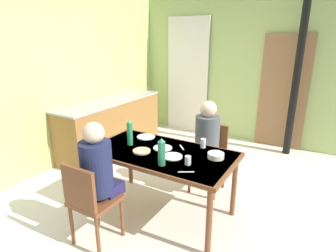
{
  "coord_description": "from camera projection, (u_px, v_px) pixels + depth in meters",
  "views": [
    {
      "loc": [
        1.65,
        -2.55,
        1.94
      ],
      "look_at": [
        0.19,
        -0.06,
        1.01
      ],
      "focal_mm": 29.52,
      "sensor_mm": 36.0,
      "label": 1
    }
  ],
  "objects": [
    {
      "name": "dinner_plate_far_center",
      "position": [
        163.0,
        148.0,
        3.07
      ],
      "size": [
        0.21,
        0.21,
        0.01
      ],
      "primitive_type": "cylinder",
      "color": "white",
      "rests_on": "dining_table"
    },
    {
      "name": "dining_table",
      "position": [
        161.0,
        158.0,
        3.01
      ],
      "size": [
        1.59,
        0.86,
        0.76
      ],
      "color": "brown",
      "rests_on": "ground_plane"
    },
    {
      "name": "wall_back",
      "position": [
        232.0,
        67.0,
        5.27
      ],
      "size": [
        4.0,
        0.1,
        2.77
      ],
      "primitive_type": "cube",
      "color": "#ACC374",
      "rests_on": "ground_plane"
    },
    {
      "name": "person_near_diner",
      "position": [
        98.0,
        166.0,
        2.59
      ],
      "size": [
        0.3,
        0.37,
        0.77
      ],
      "color": "#24214F",
      "rests_on": "ground_plane"
    },
    {
      "name": "dinner_plate_near_left",
      "position": [
        172.0,
        156.0,
        2.85
      ],
      "size": [
        0.21,
        0.21,
        0.01
      ],
      "primitive_type": "cylinder",
      "color": "white",
      "rests_on": "dining_table"
    },
    {
      "name": "chair_near_diner",
      "position": [
        89.0,
        200.0,
        2.57
      ],
      "size": [
        0.4,
        0.4,
        0.87
      ],
      "color": "brown",
      "rests_on": "ground_plane"
    },
    {
      "name": "drinking_glass_by_near_diner",
      "position": [
        188.0,
        160.0,
        2.67
      ],
      "size": [
        0.06,
        0.06,
        0.09
      ],
      "primitive_type": "cylinder",
      "color": "silver",
      "rests_on": "dining_table"
    },
    {
      "name": "wall_left",
      "position": [
        81.0,
        72.0,
        4.53
      ],
      "size": [
        0.1,
        4.05,
        2.77
      ],
      "primitive_type": "cube",
      "color": "#AEBF72",
      "rests_on": "ground_plane"
    },
    {
      "name": "chair_far_diner",
      "position": [
        210.0,
        153.0,
        3.59
      ],
      "size": [
        0.4,
        0.4,
        0.87
      ],
      "rotation": [
        0.0,
        0.0,
        3.14
      ],
      "color": "brown",
      "rests_on": "ground_plane"
    },
    {
      "name": "bread_plate_sliced",
      "position": [
        142.0,
        151.0,
        2.98
      ],
      "size": [
        0.19,
        0.19,
        0.02
      ],
      "primitive_type": "cylinder",
      "color": "#DBB77A",
      "rests_on": "dining_table"
    },
    {
      "name": "serving_bowl_center",
      "position": [
        216.0,
        156.0,
        2.82
      ],
      "size": [
        0.17,
        0.17,
        0.05
      ],
      "primitive_type": "cylinder",
      "color": "white",
      "rests_on": "dining_table"
    },
    {
      "name": "kitchen_counter",
      "position": [
        112.0,
        125.0,
        4.9
      ],
      "size": [
        0.61,
        2.14,
        0.91
      ],
      "color": "olive",
      "rests_on": "ground_plane"
    },
    {
      "name": "ground_plane",
      "position": [
        157.0,
        198.0,
        3.49
      ],
      "size": [
        7.02,
        7.02,
        0.0
      ],
      "primitive_type": "plane",
      "color": "silver"
    },
    {
      "name": "cutlery_fork_near",
      "position": [
        186.0,
        172.0,
        2.54
      ],
      "size": [
        0.14,
        0.09,
        0.0
      ],
      "primitive_type": "cube",
      "rotation": [
        0.0,
        0.0,
        3.69
      ],
      "color": "silver",
      "rests_on": "dining_table"
    },
    {
      "name": "dinner_plate_near_right",
      "position": [
        146.0,
        137.0,
        3.41
      ],
      "size": [
        0.22,
        0.22,
        0.01
      ],
      "primitive_type": "cylinder",
      "color": "white",
      "rests_on": "dining_table"
    },
    {
      "name": "drinking_glass_by_far_diner",
      "position": [
        203.0,
        143.0,
        3.08
      ],
      "size": [
        0.06,
        0.06,
        0.11
      ],
      "primitive_type": "cylinder",
      "color": "silver",
      "rests_on": "dining_table"
    },
    {
      "name": "curtain_panel",
      "position": [
        187.0,
        76.0,
        5.69
      ],
      "size": [
        0.9,
        0.03,
        2.33
      ],
      "primitive_type": "cube",
      "color": "white",
      "rests_on": "ground_plane"
    },
    {
      "name": "water_bottle_green_far",
      "position": [
        162.0,
        153.0,
        2.64
      ],
      "size": [
        0.07,
        0.07,
        0.28
      ],
      "color": "#277D53",
      "rests_on": "dining_table"
    },
    {
      "name": "door_wooden",
      "position": [
        283.0,
        93.0,
        4.86
      ],
      "size": [
        0.8,
        0.05,
        2.0
      ],
      "primitive_type": "cube",
      "color": "#926742",
      "rests_on": "ground_plane"
    },
    {
      "name": "stove_pipe_column",
      "position": [
        297.0,
        73.0,
        4.42
      ],
      "size": [
        0.12,
        0.12,
        2.77
      ],
      "primitive_type": "cylinder",
      "color": "black",
      "rests_on": "ground_plane"
    },
    {
      "name": "cutlery_knife_near",
      "position": [
        182.0,
        147.0,
        3.1
      ],
      "size": [
        0.11,
        0.12,
        0.0
      ],
      "primitive_type": "cube",
      "rotation": [
        0.0,
        0.0,
        2.33
      ],
      "color": "silver",
      "rests_on": "dining_table"
    },
    {
      "name": "person_far_diner",
      "position": [
        207.0,
        136.0,
        3.39
      ],
      "size": [
        0.3,
        0.37,
        0.77
      ],
      "rotation": [
        0.0,
        0.0,
        3.14
      ],
      "color": "#514C59",
      "rests_on": "ground_plane"
    },
    {
      "name": "water_bottle_green_near",
      "position": [
        130.0,
        133.0,
        3.13
      ],
      "size": [
        0.07,
        0.07,
        0.3
      ],
      "color": "#228451",
      "rests_on": "dining_table"
    }
  ]
}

